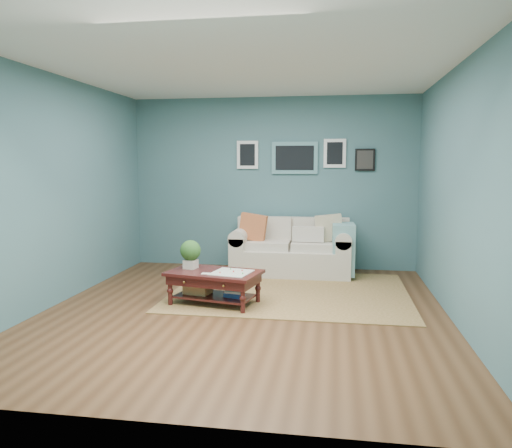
# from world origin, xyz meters

# --- Properties ---
(room_shell) EXTENTS (5.00, 5.02, 2.70)m
(room_shell) POSITION_xyz_m (0.01, 0.06, 1.36)
(room_shell) COLOR brown
(room_shell) RESTS_ON ground
(area_rug) EXTENTS (3.01, 2.40, 0.01)m
(area_rug) POSITION_xyz_m (0.44, 0.93, 0.01)
(area_rug) COLOR brown
(area_rug) RESTS_ON ground
(loveseat) EXTENTS (1.81, 0.82, 0.93)m
(loveseat) POSITION_xyz_m (0.43, 2.02, 0.38)
(loveseat) COLOR beige
(loveseat) RESTS_ON ground
(coffee_table) EXTENTS (1.17, 0.82, 0.74)m
(coffee_table) POSITION_xyz_m (-0.45, 0.24, 0.33)
(coffee_table) COLOR #330F10
(coffee_table) RESTS_ON ground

